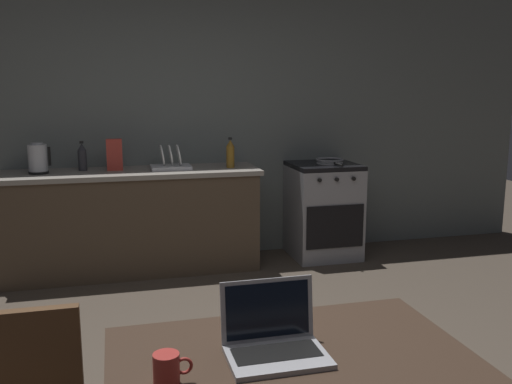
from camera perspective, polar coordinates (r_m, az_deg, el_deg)
name	(u,v)px	position (r m, az deg, el deg)	size (l,w,h in m)	color
back_wall	(214,110)	(5.22, -4.35, 8.38)	(6.40, 0.10, 2.74)	slate
kitchen_counter	(134,221)	(4.92, -12.42, -2.88)	(2.16, 0.64, 0.88)	#4C3D2D
stove_oven	(323,210)	(5.27, 6.87, -1.85)	(0.60, 0.62, 0.88)	gray
dining_table	(293,380)	(1.91, 3.82, -18.63)	(1.18, 0.78, 0.71)	#332319
laptop	(274,341)	(1.87, 1.87, -15.00)	(0.32, 0.25, 0.23)	#99999E
electric_kettle	(38,159)	(4.86, -21.42, 3.18)	(0.18, 0.16, 0.25)	black
bottle	(230,153)	(4.87, -2.64, 3.96)	(0.07, 0.07, 0.26)	#8C601E
frying_pan	(330,161)	(5.18, 7.58, 3.16)	(0.26, 0.43, 0.05)	gray
coffee_mug	(167,369)	(1.72, -9.08, -17.49)	(0.12, 0.08, 0.10)	#9E2D28
cereal_box	(114,155)	(4.84, -14.29, 3.71)	(0.13, 0.05, 0.27)	#B2382D
dish_rack	(171,163)	(4.85, -8.72, 2.91)	(0.34, 0.26, 0.21)	silver
bottle_b	(82,157)	(4.91, -17.36, 3.45)	(0.07, 0.07, 0.25)	#2D2D33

